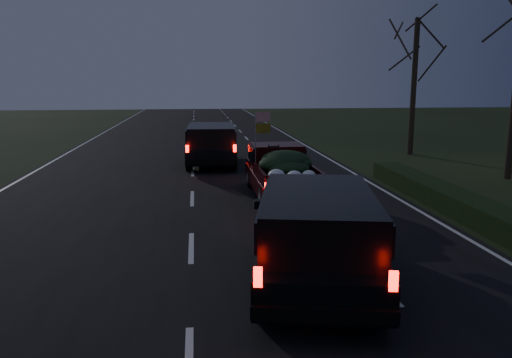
{
  "coord_description": "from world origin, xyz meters",
  "views": [
    {
      "loc": [
        0.17,
        -11.2,
        3.82
      ],
      "look_at": [
        1.71,
        1.57,
        1.3
      ],
      "focal_mm": 35.0,
      "sensor_mm": 36.0,
      "label": 1
    }
  ],
  "objects": [
    {
      "name": "ground",
      "position": [
        0.0,
        0.0,
        0.0
      ],
      "size": [
        120.0,
        120.0,
        0.0
      ],
      "primitive_type": "plane",
      "color": "black",
      "rests_on": "ground"
    },
    {
      "name": "road_asphalt",
      "position": [
        0.0,
        0.0,
        0.01
      ],
      "size": [
        14.0,
        120.0,
        0.02
      ],
      "primitive_type": "cube",
      "color": "black",
      "rests_on": "ground"
    },
    {
      "name": "hedge_row",
      "position": [
        7.8,
        3.0,
        0.3
      ],
      "size": [
        1.0,
        10.0,
        0.6
      ],
      "primitive_type": "cube",
      "color": "black",
      "rests_on": "ground"
    },
    {
      "name": "bare_tree_far",
      "position": [
        11.5,
        14.0,
        5.23
      ],
      "size": [
        3.6,
        3.6,
        7.0
      ],
      "color": "black",
      "rests_on": "ground"
    },
    {
      "name": "pickup_truck",
      "position": [
        2.95,
        4.93,
        0.95
      ],
      "size": [
        1.9,
        4.87,
        2.55
      ],
      "rotation": [
        0.0,
        0.0,
        0.01
      ],
      "color": "black",
      "rests_on": "ground"
    },
    {
      "name": "lead_suv",
      "position": [
        0.87,
        11.82,
        1.14
      ],
      "size": [
        2.36,
        5.31,
        1.51
      ],
      "rotation": [
        0.0,
        0.0,
        -0.03
      ],
      "color": "black",
      "rests_on": "ground"
    },
    {
      "name": "rear_suv",
      "position": [
        2.42,
        -2.35,
        1.11
      ],
      "size": [
        3.1,
        5.42,
        1.47
      ],
      "rotation": [
        0.0,
        0.0,
        -0.2
      ],
      "color": "black",
      "rests_on": "ground"
    }
  ]
}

